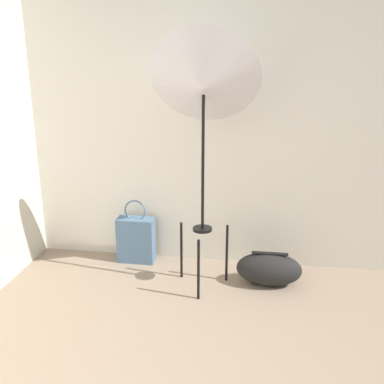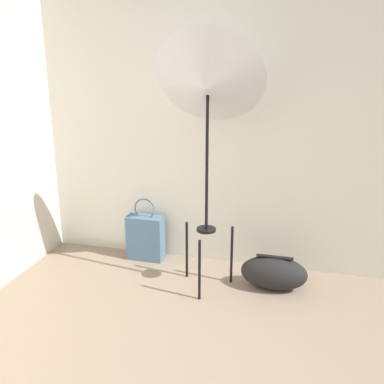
{
  "view_description": "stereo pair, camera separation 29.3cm",
  "coord_description": "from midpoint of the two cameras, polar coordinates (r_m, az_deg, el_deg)",
  "views": [
    {
      "loc": [
        0.45,
        -0.95,
        1.7
      ],
      "look_at": [
        0.02,
        1.82,
        0.83
      ],
      "focal_mm": 42.0,
      "sensor_mm": 36.0,
      "label": 1
    },
    {
      "loc": [
        0.74,
        -0.89,
        1.7
      ],
      "look_at": [
        0.02,
        1.82,
        0.83
      ],
      "focal_mm": 42.0,
      "sensor_mm": 36.0,
      "label": 2
    }
  ],
  "objects": [
    {
      "name": "wall_back",
      "position": [
        3.57,
        -0.88,
        10.81
      ],
      "size": [
        8.0,
        0.05,
        2.6
      ],
      "color": "beige",
      "rests_on": "ground_plane"
    },
    {
      "name": "photo_umbrella",
      "position": [
        3.08,
        -1.33,
        13.38
      ],
      "size": [
        0.77,
        0.54,
        1.87
      ],
      "color": "black",
      "rests_on": "ground_plane"
    },
    {
      "name": "tote_bag",
      "position": [
        3.85,
        -9.3,
        -5.98
      ],
      "size": [
        0.31,
        0.14,
        0.54
      ],
      "color": "slate",
      "rests_on": "ground_plane"
    },
    {
      "name": "duffel_bag",
      "position": [
        3.49,
        7.36,
        -9.73
      ],
      "size": [
        0.49,
        0.25,
        0.26
      ],
      "color": "black",
      "rests_on": "ground_plane"
    }
  ]
}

